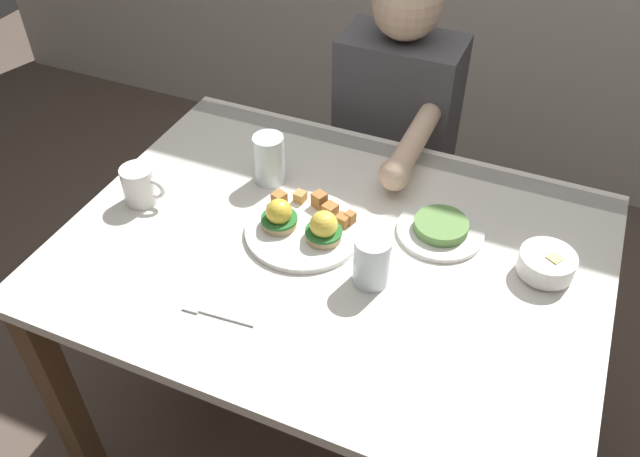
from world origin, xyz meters
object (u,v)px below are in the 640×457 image
(diner_person, at_px, (394,136))
(eggs_benedict_plate, at_px, (304,225))
(fork, at_px, (214,313))
(side_plate, at_px, (441,229))
(water_glass_near, at_px, (372,263))
(coffee_mug, at_px, (140,184))
(fruit_bowl, at_px, (546,264))
(water_glass_far, at_px, (269,162))
(dining_table, at_px, (332,278))

(diner_person, bearing_deg, eggs_benedict_plate, -92.43)
(fork, xyz_separation_m, side_plate, (0.35, 0.42, 0.01))
(fork, xyz_separation_m, water_glass_near, (0.26, 0.21, 0.05))
(coffee_mug, bearing_deg, side_plate, 13.88)
(fruit_bowl, bearing_deg, coffee_mug, -171.83)
(fork, bearing_deg, water_glass_far, 102.12)
(fork, xyz_separation_m, diner_person, (0.09, 0.88, -0.09))
(coffee_mug, height_order, side_plate, coffee_mug)
(coffee_mug, relative_size, water_glass_near, 0.97)
(fruit_bowl, bearing_deg, side_plate, 171.06)
(coffee_mug, distance_m, fork, 0.42)
(fruit_bowl, relative_size, diner_person, 0.11)
(eggs_benedict_plate, bearing_deg, fruit_bowl, 9.08)
(fruit_bowl, bearing_deg, dining_table, -167.77)
(fork, relative_size, diner_person, 0.14)
(fruit_bowl, xyz_separation_m, water_glass_near, (-0.33, -0.17, 0.02))
(side_plate, bearing_deg, diner_person, 119.30)
(fork, relative_size, water_glass_near, 1.35)
(fruit_bowl, bearing_deg, fork, -147.26)
(water_glass_near, bearing_deg, dining_table, 149.46)
(eggs_benedict_plate, xyz_separation_m, coffee_mug, (-0.41, -0.05, 0.03))
(coffee_mug, height_order, water_glass_far, water_glass_far)
(fruit_bowl, bearing_deg, eggs_benedict_plate, -170.92)
(coffee_mug, distance_m, water_glass_far, 0.31)
(eggs_benedict_plate, relative_size, fruit_bowl, 2.25)
(fork, bearing_deg, eggs_benedict_plate, 77.48)
(dining_table, relative_size, diner_person, 1.05)
(coffee_mug, xyz_separation_m, water_glass_near, (0.60, -0.03, 0.00))
(fork, bearing_deg, dining_table, 63.40)
(dining_table, height_order, water_glass_near, water_glass_near)
(water_glass_far, distance_m, diner_person, 0.50)
(eggs_benedict_plate, bearing_deg, coffee_mug, -173.02)
(water_glass_near, height_order, water_glass_far, water_glass_far)
(coffee_mug, bearing_deg, diner_person, 55.92)
(dining_table, height_order, coffee_mug, coffee_mug)
(fruit_bowl, relative_size, coffee_mug, 1.08)
(eggs_benedict_plate, height_order, side_plate, eggs_benedict_plate)
(fork, distance_m, water_glass_far, 0.46)
(dining_table, xyz_separation_m, diner_person, (-0.05, 0.60, 0.02))
(coffee_mug, height_order, fork, coffee_mug)
(water_glass_near, relative_size, diner_person, 0.10)
(eggs_benedict_plate, distance_m, water_glass_far, 0.22)
(water_glass_near, relative_size, side_plate, 0.58)
(dining_table, relative_size, coffee_mug, 10.77)
(water_glass_far, bearing_deg, side_plate, -3.25)
(eggs_benedict_plate, distance_m, fruit_bowl, 0.53)
(dining_table, bearing_deg, eggs_benedict_plate, 169.87)
(water_glass_near, height_order, side_plate, water_glass_near)
(eggs_benedict_plate, height_order, fruit_bowl, eggs_benedict_plate)
(diner_person, bearing_deg, water_glass_far, -112.85)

